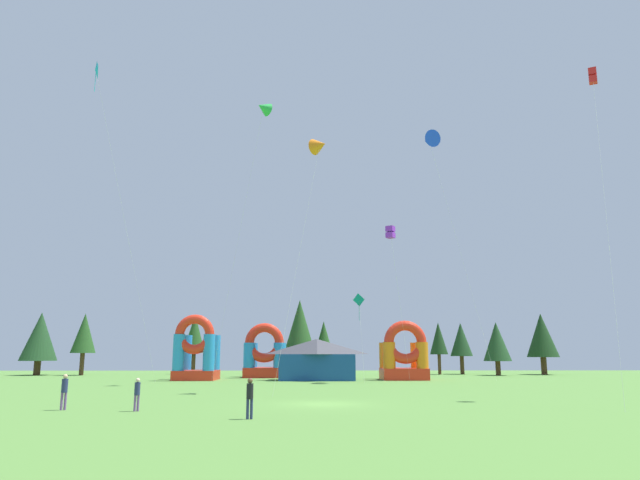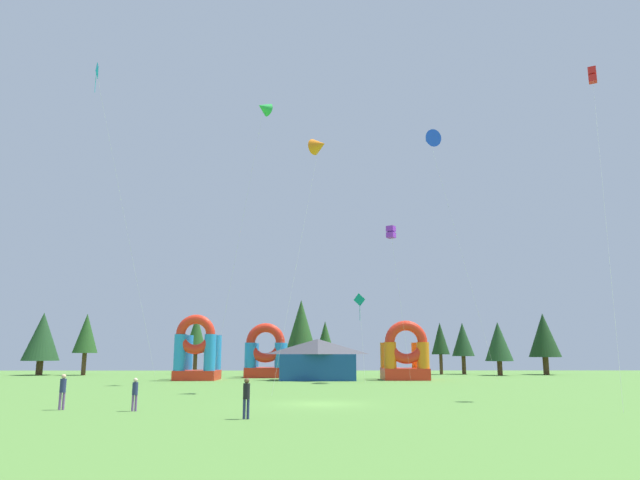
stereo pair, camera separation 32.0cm
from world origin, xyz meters
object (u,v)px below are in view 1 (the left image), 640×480
at_px(person_left_edge, 64,389).
at_px(festival_tent, 317,359).
at_px(kite_cyan_diamond, 96,74).
at_px(inflatable_red_slide, 265,358).
at_px(kite_green_delta, 263,108).
at_px(inflatable_orange_dome, 196,355).
at_px(kite_purple_box, 390,232).
at_px(kite_blue_delta, 429,140).
at_px(kite_red_box, 593,78).
at_px(person_far_side, 137,391).
at_px(inflatable_blue_arch, 404,359).
at_px(person_near_camera, 250,395).
at_px(kite_orange_delta, 320,146).
at_px(kite_teal_diamond, 359,301).

distance_m(person_left_edge, festival_tent, 33.54).
bearing_deg(kite_cyan_diamond, person_left_edge, -69.05).
relative_size(person_left_edge, inflatable_red_slide, 0.29).
xyz_separation_m(kite_green_delta, inflatable_red_slide, (-0.57, 14.76, -23.89)).
distance_m(person_left_edge, inflatable_orange_dome, 31.37).
distance_m(kite_purple_box, kite_blue_delta, 11.18).
relative_size(kite_red_box, festival_tent, 2.83).
bearing_deg(person_left_edge, person_far_side, 139.45).
bearing_deg(kite_purple_box, inflatable_orange_dome, 162.56).
distance_m(person_far_side, inflatable_blue_arch, 37.02).
height_order(person_far_side, festival_tent, festival_tent).
height_order(kite_red_box, kite_green_delta, kite_green_delta).
bearing_deg(person_near_camera, inflatable_orange_dome, -89.16).
bearing_deg(inflatable_red_slide, person_far_side, -94.76).
bearing_deg(kite_red_box, person_far_side, -166.28).
xyz_separation_m(kite_cyan_diamond, inflatable_blue_arch, (27.86, 16.12, -23.60)).
distance_m(kite_orange_delta, festival_tent, 24.74).
relative_size(kite_blue_delta, inflatable_red_slide, 4.19).
distance_m(person_far_side, person_left_edge, 3.86).
xyz_separation_m(kite_teal_diamond, kite_orange_delta, (-4.15, -14.92, 10.60)).
distance_m(person_far_side, inflatable_red_slide, 38.41).
relative_size(kite_teal_diamond, kite_orange_delta, 0.44).
height_order(person_far_side, person_left_edge, person_left_edge).
height_order(kite_purple_box, kite_orange_delta, kite_orange_delta).
relative_size(kite_teal_diamond, inflatable_orange_dome, 1.26).
distance_m(person_far_side, inflatable_orange_dome, 32.23).
xyz_separation_m(kite_purple_box, person_left_edge, (-19.95, -25.18, -13.24)).
height_order(person_far_side, person_near_camera, person_near_camera).
bearing_deg(inflatable_blue_arch, kite_blue_delta, -62.91).
bearing_deg(inflatable_blue_arch, inflatable_red_slide, 158.09).
bearing_deg(kite_blue_delta, inflatable_red_slide, 148.19).
height_order(kite_red_box, inflatable_red_slide, kite_red_box).
height_order(kite_purple_box, kite_cyan_diamond, kite_cyan_diamond).
distance_m(kite_cyan_diamond, inflatable_orange_dome, 28.87).
bearing_deg(kite_purple_box, inflatable_blue_arch, 72.64).
bearing_deg(person_far_side, kite_blue_delta, -156.41).
relative_size(kite_blue_delta, kite_cyan_diamond, 0.96).
distance_m(kite_red_box, inflatable_orange_dome, 43.94).
distance_m(person_near_camera, inflatable_blue_arch, 37.75).
height_order(kite_green_delta, festival_tent, kite_green_delta).
xyz_separation_m(kite_purple_box, kite_green_delta, (-12.40, -2.36, 11.81)).
height_order(kite_cyan_diamond, inflatable_blue_arch, kite_cyan_diamond).
xyz_separation_m(kite_teal_diamond, kite_blue_delta, (7.38, -0.51, 16.61)).
bearing_deg(kite_red_box, kite_blue_delta, 108.06).
bearing_deg(kite_orange_delta, kite_blue_delta, 51.32).
relative_size(kite_orange_delta, inflatable_blue_arch, 3.16).
relative_size(kite_teal_diamond, kite_green_delta, 0.31).
bearing_deg(kite_green_delta, kite_orange_delta, -63.10).
xyz_separation_m(person_near_camera, inflatable_orange_dome, (-9.26, 35.44, 1.47)).
xyz_separation_m(kite_orange_delta, person_left_edge, (-12.86, -12.37, -17.37)).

